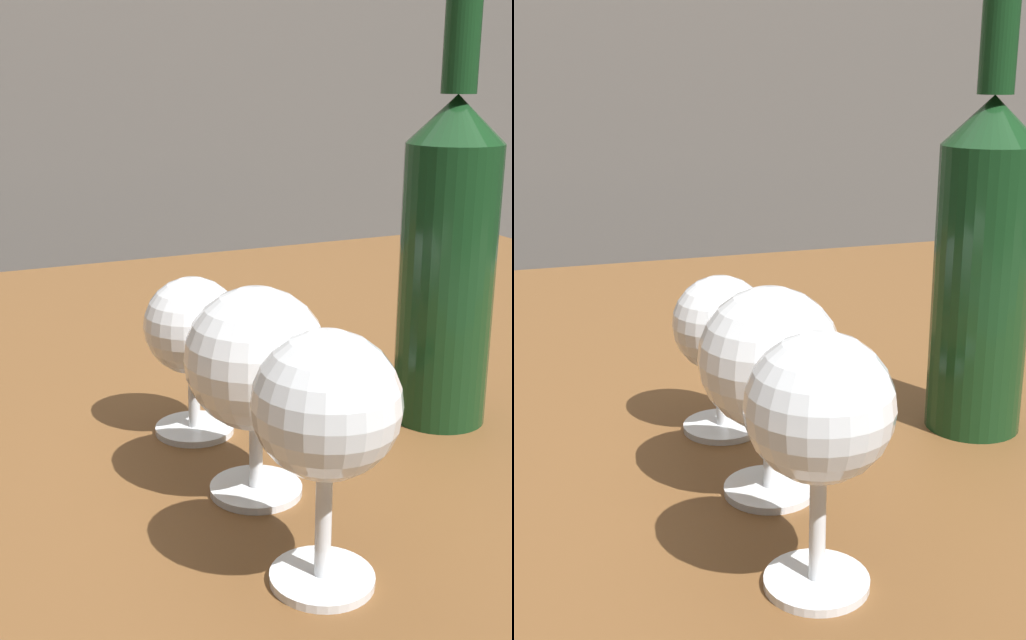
# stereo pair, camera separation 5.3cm
# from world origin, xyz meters

# --- Properties ---
(dining_table) EXTENTS (1.34, 0.95, 0.71)m
(dining_table) POSITION_xyz_m (0.00, 0.00, 0.63)
(dining_table) COLOR brown
(dining_table) RESTS_ON ground_plane
(wine_glass_white) EXTENTS (0.08, 0.08, 0.14)m
(wine_glass_white) POSITION_xyz_m (-0.08, -0.35, 0.81)
(wine_glass_white) COLOR white
(wine_glass_white) RESTS_ON dining_table
(wine_glass_chardonnay) EXTENTS (0.09, 0.09, 0.14)m
(wine_glass_chardonnay) POSITION_xyz_m (-0.07, -0.24, 0.80)
(wine_glass_chardonnay) COLOR white
(wine_glass_chardonnay) RESTS_ON dining_table
(wine_glass_amber) EXTENTS (0.07, 0.07, 0.12)m
(wine_glass_amber) POSITION_xyz_m (-0.07, -0.13, 0.79)
(wine_glass_amber) COLOR white
(wine_glass_amber) RESTS_ON dining_table
(wine_bottle) EXTENTS (0.07, 0.07, 0.34)m
(wine_bottle) POSITION_xyz_m (0.12, -0.18, 0.85)
(wine_bottle) COLOR #143819
(wine_bottle) RESTS_ON dining_table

